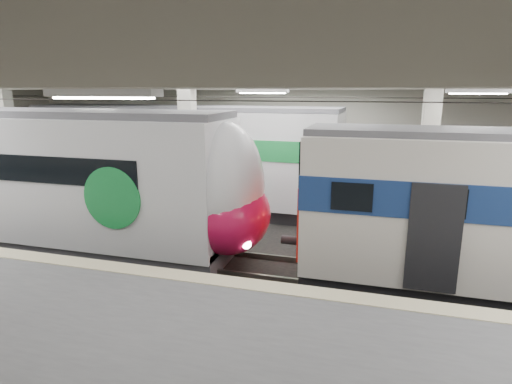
% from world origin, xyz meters
% --- Properties ---
extents(station_hall, '(36.00, 24.00, 5.75)m').
position_xyz_m(station_hall, '(0.00, -1.74, 3.24)').
color(station_hall, black).
rests_on(station_hall, ground).
extents(modern_emu, '(13.60, 2.81, 4.40)m').
position_xyz_m(modern_emu, '(-5.48, -0.00, 2.16)').
color(modern_emu, silver).
rests_on(modern_emu, ground).
extents(far_train, '(13.60, 3.25, 4.33)m').
position_xyz_m(far_train, '(-4.55, 5.50, 2.24)').
color(far_train, silver).
rests_on(far_train, ground).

